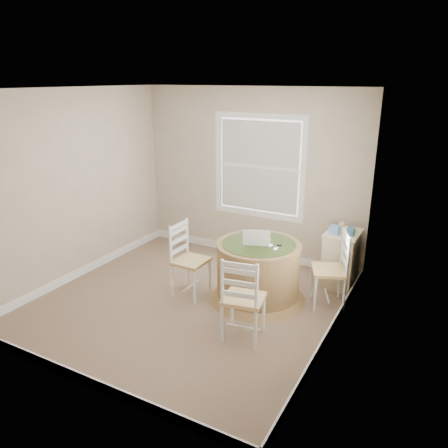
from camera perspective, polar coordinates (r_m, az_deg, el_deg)
The scene contains 14 objects.
room at distance 5.21m, azimuth -2.52°, elevation 2.83°, with size 3.64×3.64×2.64m.
round_table at distance 5.57m, azimuth 4.48°, elevation -5.87°, with size 1.24×1.24×0.76m.
chair_left at distance 5.65m, azimuth -4.38°, elevation -4.82°, with size 0.42×0.40×0.95m, color white, non-canonical shape.
chair_near at distance 4.73m, azimuth 2.59°, elevation -9.66°, with size 0.42×0.40×0.95m, color white, non-canonical shape.
chair_right at distance 5.53m, azimuth 13.56°, elevation -5.86°, with size 0.42×0.40×0.95m, color white, non-canonical shape.
laptop at distance 5.41m, azimuth 4.30°, elevation -2.29°, with size 0.41×0.39×0.23m.
mouse at distance 5.35m, azimuth 6.08°, elevation -2.84°, with size 0.06×0.10×0.03m, color white.
phone at distance 5.28m, azimuth 6.76°, elevation -3.28°, with size 0.04×0.09×0.02m, color #B7BABF.
keys at distance 5.39m, azimuth 7.26°, elevation -2.79°, with size 0.06×0.05×0.03m, color black.
corner_chest at distance 6.14m, azimuth 15.00°, elevation -4.38°, with size 0.43×0.58×0.76m.
tissue_box at distance 5.92m, azimuth 14.27°, elevation -0.72°, with size 0.12×0.12×0.10m, color #6191DE.
box_yellow at distance 6.01m, azimuth 16.08°, elevation -0.77°, with size 0.15×0.10×0.06m, color #D6C84B.
box_blue at distance 5.87m, azimuth 16.24°, elevation -0.94°, with size 0.08×0.08×0.12m, color #316795.
cup_cream at distance 6.11m, azimuth 15.12°, elevation -0.22°, with size 0.07×0.07×0.09m, color beige.
Camera 1 is at (2.75, -4.14, 2.72)m, focal length 35.00 mm.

